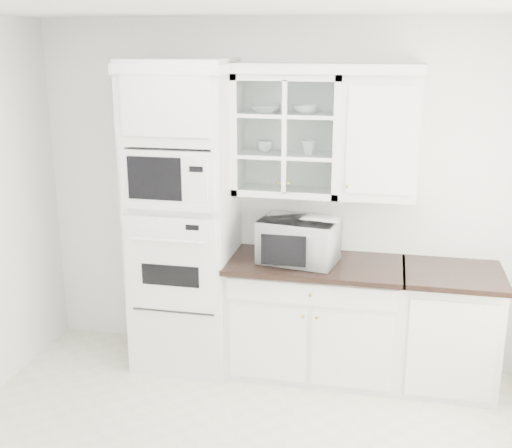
# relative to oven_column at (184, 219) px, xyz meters

# --- Properties ---
(room_shell) EXTENTS (4.00, 3.50, 2.70)m
(room_shell) POSITION_rel_oven_column_xyz_m (0.75, -0.99, 0.58)
(room_shell) COLOR white
(room_shell) RESTS_ON ground
(oven_column) EXTENTS (0.76, 0.68, 2.40)m
(oven_column) POSITION_rel_oven_column_xyz_m (0.00, 0.00, 0.00)
(oven_column) COLOR white
(oven_column) RESTS_ON ground
(base_cabinet_run) EXTENTS (1.32, 0.67, 0.92)m
(base_cabinet_run) POSITION_rel_oven_column_xyz_m (1.03, 0.03, -0.74)
(base_cabinet_run) COLOR white
(base_cabinet_run) RESTS_ON ground
(extra_base_cabinet) EXTENTS (0.72, 0.67, 0.92)m
(extra_base_cabinet) POSITION_rel_oven_column_xyz_m (2.03, 0.03, -0.74)
(extra_base_cabinet) COLOR white
(extra_base_cabinet) RESTS_ON ground
(upper_cabinet_glass) EXTENTS (0.80, 0.33, 0.90)m
(upper_cabinet_glass) POSITION_rel_oven_column_xyz_m (0.78, 0.17, 0.65)
(upper_cabinet_glass) COLOR white
(upper_cabinet_glass) RESTS_ON room_shell
(upper_cabinet_solid) EXTENTS (0.55, 0.33, 0.90)m
(upper_cabinet_solid) POSITION_rel_oven_column_xyz_m (1.46, 0.17, 0.65)
(upper_cabinet_solid) COLOR white
(upper_cabinet_solid) RESTS_ON room_shell
(crown_molding) EXTENTS (2.14, 0.38, 0.07)m
(crown_molding) POSITION_rel_oven_column_xyz_m (0.68, 0.14, 1.14)
(crown_molding) COLOR white
(crown_molding) RESTS_ON room_shell
(countertop_microwave) EXTENTS (0.63, 0.55, 0.33)m
(countertop_microwave) POSITION_rel_oven_column_xyz_m (0.90, 0.02, -0.12)
(countertop_microwave) COLOR white
(countertop_microwave) RESTS_ON base_cabinet_run
(bowl_a) EXTENTS (0.22, 0.22, 0.05)m
(bowl_a) POSITION_rel_oven_column_xyz_m (0.61, 0.17, 0.84)
(bowl_a) COLOR white
(bowl_a) RESTS_ON upper_cabinet_glass
(bowl_b) EXTENTS (0.20, 0.20, 0.06)m
(bowl_b) POSITION_rel_oven_column_xyz_m (0.90, 0.17, 0.84)
(bowl_b) COLOR white
(bowl_b) RESTS_ON upper_cabinet_glass
(cup_a) EXTENTS (0.12, 0.12, 0.09)m
(cup_a) POSITION_rel_oven_column_xyz_m (0.60, 0.18, 0.55)
(cup_a) COLOR white
(cup_a) RESTS_ON upper_cabinet_glass
(cup_b) EXTENTS (0.12, 0.12, 0.10)m
(cup_b) POSITION_rel_oven_column_xyz_m (0.94, 0.15, 0.56)
(cup_b) COLOR white
(cup_b) RESTS_ON upper_cabinet_glass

